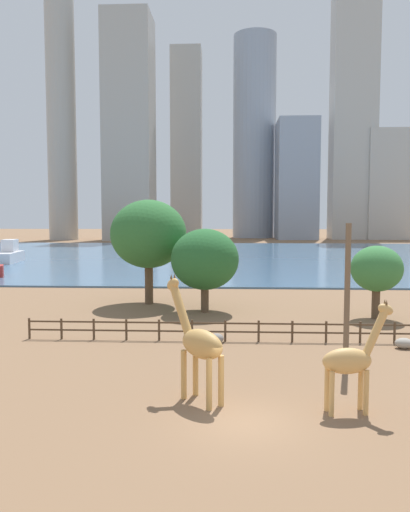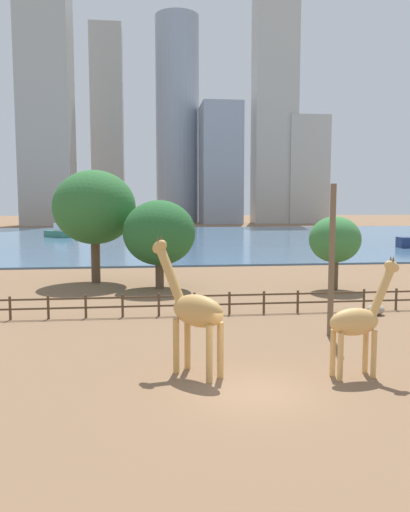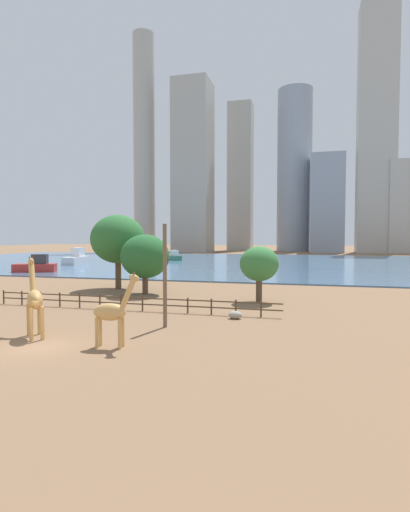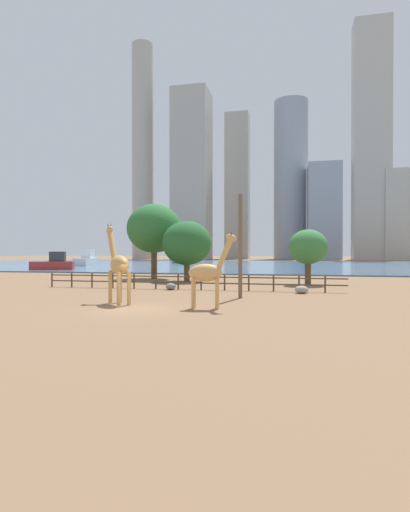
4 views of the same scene
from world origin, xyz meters
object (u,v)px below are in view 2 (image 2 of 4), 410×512
at_px(boat_sailboat, 59,232).
at_px(boulder_near_fence, 375,310).
at_px(giraffe_tall, 358,321).
at_px(tree_center_broad, 159,233).
at_px(boulder_by_pole, 186,312).
at_px(utility_pole, 332,261).
at_px(tree_right_tall, 335,240).
at_px(tree_left_large, 94,208).
at_px(giraffe_companion, 194,310).

bearing_deg(boat_sailboat, boulder_near_fence, 158.13).
bearing_deg(giraffe_tall, tree_center_broad, 100.61).
relative_size(boulder_by_pole, boat_sailboat, 0.15).
distance_m(giraffe_tall, boat_sailboat, 82.32).
xyz_separation_m(utility_pole, boat_sailboat, (-24.92, 73.18, -2.53)).
height_order(boulder_by_pole, boat_sailboat, boat_sailboat).
height_order(utility_pole, tree_center_broad, utility_pole).
distance_m(utility_pole, tree_right_tall, 13.50).
xyz_separation_m(giraffe_tall, tree_right_tall, (6.17, 18.13, 1.64)).
bearing_deg(tree_left_large, tree_center_broad, -34.74).
xyz_separation_m(giraffe_tall, boulder_near_fence, (5.37, 9.68, -1.76)).
bearing_deg(giraffe_companion, boulder_by_pole, -46.60).
relative_size(tree_left_large, tree_center_broad, 1.36).
distance_m(utility_pole, boulder_by_pole, 8.76).
xyz_separation_m(giraffe_companion, boat_sailboat, (-17.88, 77.84, -1.33)).
height_order(utility_pole, boulder_near_fence, utility_pole).
relative_size(boulder_near_fence, tree_right_tall, 0.19).
bearing_deg(giraffe_tall, tree_left_large, 108.66).
distance_m(boulder_by_pole, tree_left_large, 15.75).
xyz_separation_m(giraffe_companion, utility_pole, (7.04, 4.66, 1.20)).
bearing_deg(utility_pole, boat_sailboat, 108.81).
distance_m(giraffe_companion, tree_right_tall, 21.05).
bearing_deg(tree_right_tall, giraffe_companion, -125.16).
distance_m(giraffe_tall, tree_center_broad, 21.32).
height_order(boulder_by_pole, tree_right_tall, tree_right_tall).
relative_size(giraffe_companion, boat_sailboat, 0.88).
bearing_deg(boulder_by_pole, boat_sailboat, 105.02).
xyz_separation_m(tree_right_tall, boat_sailboat, (-29.98, 60.66, -2.60)).
height_order(giraffe_companion, tree_center_broad, tree_center_broad).
distance_m(giraffe_tall, giraffe_companion, 6.01).
distance_m(giraffe_tall, boulder_by_pole, 11.84).
xyz_separation_m(utility_pole, tree_right_tall, (5.06, 12.52, 0.07)).
xyz_separation_m(tree_center_broad, boat_sailboat, (-17.17, 58.65, -3.09)).
relative_size(boulder_by_pole, tree_right_tall, 0.16).
relative_size(tree_left_large, boat_sailboat, 1.55).
xyz_separation_m(boulder_near_fence, boulder_by_pole, (-10.81, 0.68, -0.01)).
relative_size(giraffe_tall, boulder_by_pole, 5.11).
distance_m(boulder_near_fence, boat_sailboat, 75.02).
xyz_separation_m(giraffe_tall, giraffe_companion, (-5.92, 0.96, 0.37)).
bearing_deg(tree_left_large, giraffe_tall, -63.73).
bearing_deg(boulder_by_pole, tree_left_large, 115.13).
xyz_separation_m(utility_pole, boulder_near_fence, (4.26, 4.07, -3.33)).
height_order(boulder_near_fence, boat_sailboat, boat_sailboat).
height_order(boulder_near_fence, tree_right_tall, tree_right_tall).
bearing_deg(tree_right_tall, boulder_near_fence, -95.43).
bearing_deg(giraffe_tall, boat_sailboat, 99.20).
height_order(tree_right_tall, boat_sailboat, tree_right_tall).
distance_m(boulder_by_pole, tree_center_broad, 10.60).
xyz_separation_m(utility_pole, tree_left_large, (-12.78, 18.02, 2.42)).
relative_size(utility_pole, boulder_near_fence, 6.96).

